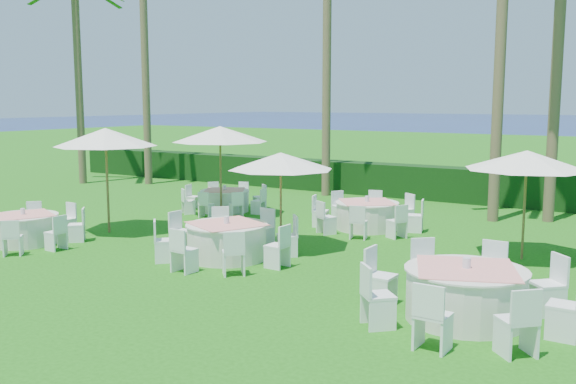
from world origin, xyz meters
name	(u,v)px	position (x,y,z in m)	size (l,w,h in m)	color
ground	(211,270)	(0.00, 0.00, 0.00)	(120.00, 120.00, 0.00)	#195B0F
hedge	(416,182)	(0.00, 12.00, 0.60)	(34.00, 1.00, 1.20)	black
banquet_table_a	(24,228)	(-5.55, -0.50, 0.39)	(2.93, 2.93, 0.90)	silver
banquet_table_b	(227,240)	(-0.30, 0.95, 0.43)	(3.23, 3.23, 0.98)	silver
banquet_table_c	(465,293)	(5.51, -0.26, 0.46)	(3.46, 3.46, 1.04)	silver
banquet_table_d	(225,200)	(-4.20, 5.94, 0.37)	(2.78, 2.78, 0.85)	silver
banquet_table_e	(367,215)	(0.94, 5.72, 0.41)	(3.06, 3.06, 0.94)	silver
umbrella_a	(106,137)	(-4.81, 1.59, 2.59)	(2.71, 2.71, 2.83)	brown
umbrella_b	(281,161)	(0.24, 2.38, 2.13)	(2.53, 2.53, 2.34)	brown
umbrella_c	(220,134)	(-3.76, 5.18, 2.54)	(2.92, 2.92, 2.79)	brown
umbrella_d	(527,160)	(5.39, 4.46, 2.25)	(2.73, 2.73, 2.46)	brown
palm_a	(144,36)	(-11.26, 9.73, 6.23)	(4.24, 4.37, 11.50)	brown
palm_b	(327,51)	(-3.16, 10.82, 5.36)	(4.41, 4.10, 9.78)	brown
palm_c	(501,31)	(3.60, 8.85, 5.54)	(4.20, 4.39, 10.13)	brown
palm_d	(558,43)	(5.01, 9.65, 5.20)	(4.20, 4.39, 9.48)	brown
palm_f	(78,72)	(-13.84, 8.38, 4.76)	(4.25, 4.37, 8.61)	brown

